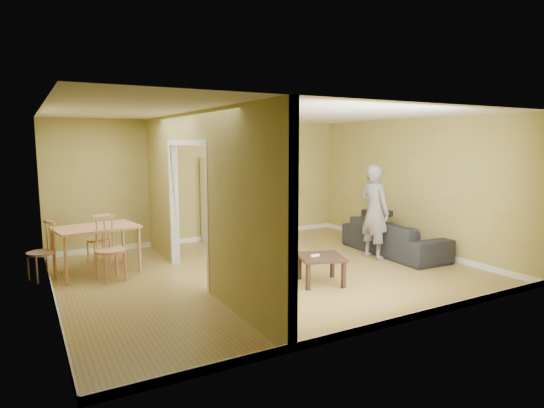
{
  "coord_description": "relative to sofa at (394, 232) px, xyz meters",
  "views": [
    {
      "loc": [
        -3.54,
        -6.52,
        2.16
      ],
      "look_at": [
        0.2,
        0.2,
        1.1
      ],
      "focal_mm": 30.0,
      "sensor_mm": 36.0,
      "label": 1
    }
  ],
  "objects": [
    {
      "name": "chair_near",
      "position": [
        -5.08,
        0.89,
        0.08
      ],
      "size": [
        0.56,
        0.56,
        1.01
      ],
      "primitive_type": null,
      "rotation": [
        0.0,
        0.0,
        0.26
      ],
      "color": "tan",
      "rests_on": "ground"
    },
    {
      "name": "sofa",
      "position": [
        0.0,
        0.0,
        0.0
      ],
      "size": [
        2.28,
        1.06,
        0.85
      ],
      "primitive_type": "imported",
      "rotation": [
        0.0,
        0.0,
        1.52
      ],
      "color": "black",
      "rests_on": "ground"
    },
    {
      "name": "wall_speaker",
      "position": [
        -1.2,
        2.84,
        1.47
      ],
      "size": [
        0.1,
        0.1,
        0.1
      ],
      "primitive_type": "cube",
      "color": "black",
      "rests_on": "room_shell"
    },
    {
      "name": "paper_box_navy_a",
      "position": [
        -2.49,
        2.71,
        0.08
      ],
      "size": [
        0.46,
        0.3,
        0.23
      ],
      "primitive_type": "cube",
      "color": "navy",
      "rests_on": "bookshelf"
    },
    {
      "name": "dining_table",
      "position": [
        -5.21,
        1.42,
        0.28
      ],
      "size": [
        1.25,
        0.84,
        0.78
      ],
      "rotation": [
        0.0,
        0.0,
        0.16
      ],
      "color": "tan",
      "rests_on": "ground"
    },
    {
      "name": "partition",
      "position": [
        -3.9,
        0.15,
        0.87
      ],
      "size": [
        0.22,
        5.5,
        2.6
      ],
      "primitive_type": null,
      "color": "#A88845",
      "rests_on": "ground"
    },
    {
      "name": "paper_box_teal",
      "position": [
        -2.53,
        2.71,
        0.43
      ],
      "size": [
        0.44,
        0.29,
        0.23
      ],
      "primitive_type": "cube",
      "color": "#185E4C",
      "rests_on": "bookshelf"
    },
    {
      "name": "paper_box_navy_b",
      "position": [
        -2.49,
        2.71,
        0.79
      ],
      "size": [
        0.45,
        0.29,
        0.23
      ],
      "primitive_type": "cube",
      "color": "navy",
      "rests_on": "bookshelf"
    },
    {
      "name": "bookshelf",
      "position": [
        -2.49,
        2.75,
        0.48
      ],
      "size": [
        0.77,
        0.34,
        1.82
      ],
      "color": "white",
      "rests_on": "ground"
    },
    {
      "name": "chair_left",
      "position": [
        -6.03,
        1.43,
        0.04
      ],
      "size": [
        0.55,
        0.55,
        0.92
      ],
      "primitive_type": null,
      "rotation": [
        0.0,
        0.0,
        -1.17
      ],
      "color": "tan",
      "rests_on": "ground"
    },
    {
      "name": "person",
      "position": [
        -0.55,
        -0.04,
        0.6
      ],
      "size": [
        0.78,
        0.63,
        2.05
      ],
      "primitive_type": "imported",
      "rotation": [
        0.0,
        0.0,
        1.64
      ],
      "color": "slate",
      "rests_on": "ground"
    },
    {
      "name": "coffee_table",
      "position": [
        -2.31,
        -0.85,
        -0.06
      ],
      "size": [
        0.65,
        0.65,
        0.43
      ],
      "rotation": [
        0.0,
        0.0,
        -0.33
      ],
      "color": "black",
      "rests_on": "ground"
    },
    {
      "name": "game_controller",
      "position": [
        -2.41,
        -0.82,
        0.02
      ],
      "size": [
        0.14,
        0.04,
        0.03
      ],
      "primitive_type": "cube",
      "color": "white",
      "rests_on": "coffee_table"
    },
    {
      "name": "chair_far",
      "position": [
        -5.09,
        2.07,
        0.03
      ],
      "size": [
        0.52,
        0.52,
        0.91
      ],
      "primitive_type": null,
      "rotation": [
        0.0,
        0.0,
        3.43
      ],
      "color": "tan",
      "rests_on": "ground"
    },
    {
      "name": "room_shell",
      "position": [
        -2.7,
        0.15,
        0.87
      ],
      "size": [
        6.5,
        6.5,
        6.5
      ],
      "color": "#9F864B",
      "rests_on": "ground"
    }
  ]
}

